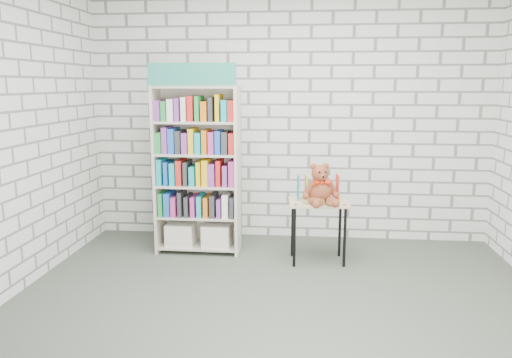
# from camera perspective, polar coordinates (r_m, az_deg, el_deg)

# --- Properties ---
(ground) EXTENTS (4.50, 4.50, 0.00)m
(ground) POSITION_cam_1_polar(r_m,az_deg,el_deg) (4.12, 2.52, -14.73)
(ground) COLOR #424A3F
(ground) RESTS_ON ground
(room_shell) EXTENTS (4.52, 4.02, 2.81)m
(room_shell) POSITION_cam_1_polar(r_m,az_deg,el_deg) (3.72, 2.75, 10.95)
(room_shell) COLOR silver
(room_shell) RESTS_ON ground
(bookshelf) EXTENTS (0.88, 0.34, 1.98)m
(bookshelf) POSITION_cam_1_polar(r_m,az_deg,el_deg) (5.26, -6.69, 1.19)
(bookshelf) COLOR beige
(bookshelf) RESTS_ON ground
(display_table) EXTENTS (0.61, 0.45, 0.63)m
(display_table) POSITION_cam_1_polar(r_m,az_deg,el_deg) (5.03, 7.14, -3.52)
(display_table) COLOR #D7B581
(display_table) RESTS_ON ground
(table_books) EXTENTS (0.42, 0.21, 0.24)m
(table_books) POSITION_cam_1_polar(r_m,az_deg,el_deg) (5.07, 7.07, -0.97)
(table_books) COLOR teal
(table_books) RESTS_ON display_table
(teddy_bear) EXTENTS (0.36, 0.36, 0.40)m
(teddy_bear) POSITION_cam_1_polar(r_m,az_deg,el_deg) (4.88, 7.38, -0.99)
(teddy_bear) COLOR brown
(teddy_bear) RESTS_ON display_table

